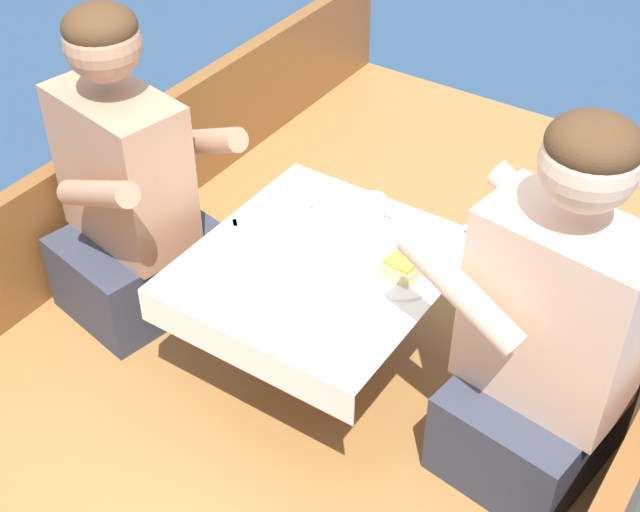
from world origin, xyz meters
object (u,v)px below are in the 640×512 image
object	(u,v)px
person_starboard	(548,339)
coffee_cup_starboard	(375,206)
person_port	(129,196)
coffee_cup_port	(297,195)
sandwich	(401,268)
tin_can	(325,244)

from	to	relation	value
person_starboard	coffee_cup_starboard	distance (m)	0.66
person_port	coffee_cup_port	size ratio (longest dim) A/B	10.02
sandwich	coffee_cup_starboard	xyz separation A→B (m)	(-0.20, 0.20, 0.00)
coffee_cup_port	person_port	bearing A→B (deg)	-149.63
person_port	coffee_cup_starboard	distance (m)	0.72
person_port	sandwich	size ratio (longest dim) A/B	9.65
sandwich	coffee_cup_port	xyz separation A→B (m)	(-0.42, 0.12, -0.00)
person_starboard	coffee_cup_port	xyz separation A→B (m)	(-0.83, 0.15, 0.00)
person_port	coffee_cup_starboard	size ratio (longest dim) A/B	10.63
person_port	sandwich	distance (m)	0.85
person_starboard	coffee_cup_starboard	world-z (taller)	person_starboard
sandwich	coffee_cup_port	world-z (taller)	same
sandwich	coffee_cup_port	bearing A→B (deg)	163.98
person_port	coffee_cup_port	xyz separation A→B (m)	(0.43, 0.25, 0.02)
sandwich	person_port	bearing A→B (deg)	-171.17
person_starboard	sandwich	bearing A→B (deg)	3.85
coffee_cup_port	person_starboard	bearing A→B (deg)	-10.17
coffee_cup_port	tin_can	xyz separation A→B (m)	(0.19, -0.14, -0.00)
tin_can	person_port	bearing A→B (deg)	-169.88
sandwich	coffee_cup_starboard	size ratio (longest dim) A/B	1.10
coffee_cup_port	coffee_cup_starboard	distance (m)	0.23
coffee_cup_port	tin_can	bearing A→B (deg)	-36.42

